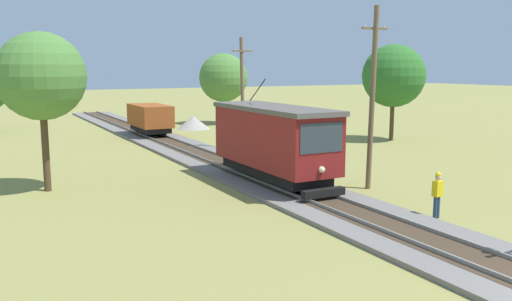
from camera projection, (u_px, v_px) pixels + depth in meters
The scene contains 9 objects.
red_tram at pixel (274, 140), 25.63m from camera, with size 2.60×8.54×4.79m.
freight_car at pixel (150, 118), 43.33m from camera, with size 2.40×5.20×2.31m.
utility_pole_near_tram at pixel (372, 97), 24.48m from camera, with size 1.40×0.46×8.36m.
utility_pole_mid at pixel (242, 93), 36.19m from camera, with size 1.40×0.55×7.61m.
gravel_pile at pixel (193, 122), 49.25m from camera, with size 3.05×3.05×1.19m, color #9E998E.
track_worker at pixel (437, 193), 20.12m from camera, with size 0.41×0.30×1.78m.
tree_right_near at pixel (223, 78), 52.91m from camera, with size 4.78×4.78×6.98m.
tree_left_far at pixel (41, 77), 23.95m from camera, with size 3.96×3.96×7.22m.
tree_horizon at pixel (394, 76), 40.91m from camera, with size 4.79×4.79×7.37m.
Camera 1 is at (-12.60, -7.00, 5.67)m, focal length 37.71 mm.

